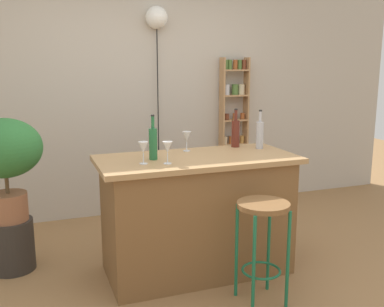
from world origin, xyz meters
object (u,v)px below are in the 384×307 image
at_px(potted_plant, 4,155).
at_px(bottle_olive_oil, 153,143).
at_px(wine_glass_right, 167,148).
at_px(plant_stool, 12,245).
at_px(bottle_spirits_clear, 260,134).
at_px(wine_glass_left, 187,137).
at_px(spice_shelf, 234,129).
at_px(pendant_globe_light, 157,20).
at_px(bar_stool, 263,228).
at_px(bottle_wine_red, 236,133).
at_px(wine_glass_center, 143,148).

height_order(potted_plant, bottle_olive_oil, bottle_olive_oil).
bearing_deg(bottle_olive_oil, wine_glass_right, -71.17).
xyz_separation_m(plant_stool, bottle_spirits_clear, (2.03, -0.40, 0.86)).
xyz_separation_m(bottle_olive_oil, wine_glass_left, (0.34, 0.22, -0.01)).
distance_m(spice_shelf, pendant_globe_light, 1.51).
bearing_deg(pendant_globe_light, potted_plant, -146.56).
relative_size(wine_glass_left, wine_glass_right, 1.00).
xyz_separation_m(wine_glass_left, wine_glass_right, (-0.29, -0.39, 0.00)).
bearing_deg(pendant_globe_light, plant_stool, -146.56).
height_order(plant_stool, pendant_globe_light, pendant_globe_light).
relative_size(plant_stool, bottle_olive_oil, 1.24).
relative_size(bottle_olive_oil, wine_glass_left, 2.08).
xyz_separation_m(potted_plant, bottle_spirits_clear, (2.03, -0.40, 0.11)).
xyz_separation_m(bar_stool, bottle_wine_red, (0.21, 0.89, 0.52)).
relative_size(bottle_wine_red, wine_glass_left, 2.03).
bearing_deg(wine_glass_right, plant_stool, 148.91).
bearing_deg(potted_plant, bottle_olive_oil, -25.36).
xyz_separation_m(bottle_spirits_clear, wine_glass_right, (-0.90, -0.28, -0.01)).
height_order(bottle_spirits_clear, bottle_wine_red, bottle_wine_red).
height_order(spice_shelf, wine_glass_center, spice_shelf).
bearing_deg(bottle_spirits_clear, spice_shelf, 73.13).
relative_size(bottle_wine_red, wine_glass_right, 2.03).
xyz_separation_m(bottle_spirits_clear, wine_glass_left, (-0.62, 0.11, -0.01)).
bearing_deg(wine_glass_center, bar_stool, -36.34).
bearing_deg(bottle_wine_red, bar_stool, -103.24).
bearing_deg(bottle_olive_oil, pendant_globe_light, 72.69).
relative_size(plant_stool, wine_glass_left, 2.58).
height_order(spice_shelf, bottle_olive_oil, spice_shelf).
xyz_separation_m(potted_plant, wine_glass_center, (0.96, -0.62, 0.11)).
relative_size(bar_stool, plant_stool, 1.73).
bearing_deg(bottle_wine_red, bottle_spirits_clear, -42.13).
bearing_deg(wine_glass_left, spice_shelf, 50.78).
bearing_deg(pendant_globe_light, bar_stool, -86.74).
xyz_separation_m(potted_plant, pendant_globe_light, (1.54, 1.01, 1.15)).
bearing_deg(bottle_wine_red, spice_shelf, 65.04).
relative_size(bottle_spirits_clear, wine_glass_left, 2.01).
bearing_deg(spice_shelf, bottle_spirits_clear, -106.87).
xyz_separation_m(bar_stool, pendant_globe_light, (-0.12, 2.15, 1.56)).
bearing_deg(plant_stool, wine_glass_left, -11.40).
bearing_deg(bottle_spirits_clear, pendant_globe_light, 109.10).
distance_m(bottle_olive_oil, wine_glass_center, 0.16).
xyz_separation_m(spice_shelf, bottle_olive_oil, (-1.38, -1.49, 0.18)).
height_order(spice_shelf, pendant_globe_light, pendant_globe_light).
bearing_deg(bar_stool, wine_glass_left, 106.37).
xyz_separation_m(bar_stool, spice_shelf, (0.79, 2.13, 0.35)).
height_order(bottle_olive_oil, bottle_wine_red, bottle_olive_oil).
bearing_deg(plant_stool, bar_stool, -34.48).
height_order(bar_stool, bottle_spirits_clear, bottle_spirits_clear).
xyz_separation_m(spice_shelf, wine_glass_center, (-1.49, -1.61, 0.17)).
distance_m(spice_shelf, bottle_spirits_clear, 1.46).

